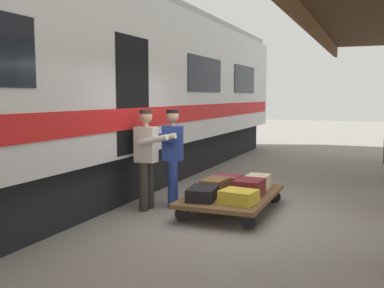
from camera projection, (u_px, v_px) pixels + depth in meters
ground_plane at (243, 218)px, 7.12m from camera, size 60.00×60.00×0.00m
train_car at (62, 89)px, 8.21m from camera, size 3.02×19.86×4.00m
luggage_cart at (232, 196)px, 7.48m from camera, size 1.31×2.18×0.31m
suitcase_yellow_case at (239, 197)px, 6.80m from camera, size 0.57×0.51×0.20m
suitcase_maroon_trunk at (249, 187)px, 7.35m from camera, size 0.44×0.53×0.26m
suitcase_black_hardshell at (203, 194)px, 7.03m from camera, size 0.49×0.67×0.20m
suitcase_cream_canvas at (258, 181)px, 7.90m from camera, size 0.38×0.45×0.24m
suitcase_brown_leather at (215, 185)px, 7.57m from camera, size 0.40×0.59×0.23m
suitcase_burgundy_valise at (226, 181)px, 8.13m from camera, size 0.52×0.51×0.18m
porter_in_overalls at (172, 154)px, 7.77m from camera, size 0.73×0.57×1.70m
porter_by_door at (147, 156)px, 7.55m from camera, size 0.67×0.42×1.70m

